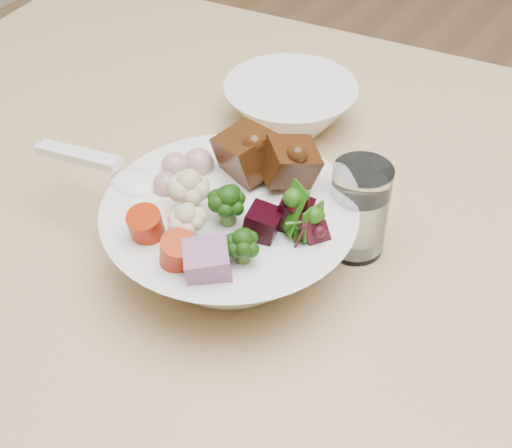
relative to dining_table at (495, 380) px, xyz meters
name	(u,v)px	position (x,y,z in m)	size (l,w,h in m)	color
dining_table	(495,380)	(0.00, 0.00, 0.00)	(1.84, 1.19, 0.81)	tan
food_bowl	(233,231)	(-0.27, -0.08, 0.13)	(0.25, 0.25, 0.13)	white
soup_spoon	(120,177)	(-0.39, -0.10, 0.16)	(0.16, 0.05, 0.03)	white
water_glass	(358,213)	(-0.18, 0.01, 0.13)	(0.06, 0.06, 0.10)	silver
side_bowl	(290,105)	(-0.35, 0.17, 0.11)	(0.17, 0.17, 0.06)	white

